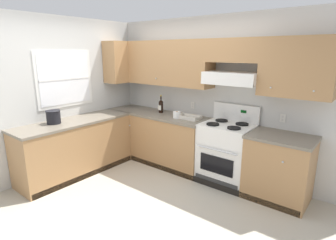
# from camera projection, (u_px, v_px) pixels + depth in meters

# --- Properties ---
(ground_plane) EXTENTS (7.04, 7.04, 0.00)m
(ground_plane) POSITION_uv_depth(u_px,v_px,m) (129.00, 196.00, 3.81)
(ground_plane) COLOR #B2AA99
(wall_back) EXTENTS (4.68, 0.57, 2.55)m
(wall_back) POSITION_uv_depth(u_px,v_px,m) (212.00, 84.00, 4.36)
(wall_back) COLOR silver
(wall_back) RESTS_ON ground_plane
(wall_left) EXTENTS (0.47, 4.00, 2.55)m
(wall_left) POSITION_uv_depth(u_px,v_px,m) (72.00, 90.00, 4.61)
(wall_left) COLOR silver
(wall_left) RESTS_ON ground_plane
(counter_back_run) EXTENTS (3.60, 0.65, 0.91)m
(counter_back_run) POSITION_uv_depth(u_px,v_px,m) (186.00, 145.00, 4.58)
(counter_back_run) COLOR #A87A4C
(counter_back_run) RESTS_ON ground_plane
(counter_left_run) EXTENTS (0.63, 1.91, 0.91)m
(counter_left_run) POSITION_uv_depth(u_px,v_px,m) (76.00, 147.00, 4.45)
(counter_left_run) COLOR #A87A4C
(counter_left_run) RESTS_ON ground_plane
(stove) EXTENTS (0.76, 0.62, 1.20)m
(stove) POSITION_uv_depth(u_px,v_px,m) (226.00, 153.00, 4.13)
(stove) COLOR white
(stove) RESTS_ON ground_plane
(wine_bottle) EXTENTS (0.08, 0.08, 0.32)m
(wine_bottle) POSITION_uv_depth(u_px,v_px,m) (161.00, 106.00, 4.88)
(wine_bottle) COLOR black
(wine_bottle) RESTS_ON counter_back_run
(bowl) EXTENTS (0.39, 0.22, 0.06)m
(bowl) POSITION_uv_depth(u_px,v_px,m) (189.00, 117.00, 4.46)
(bowl) COLOR beige
(bowl) RESTS_ON counter_back_run
(bucket) EXTENTS (0.22, 0.22, 0.21)m
(bucket) POSITION_uv_depth(u_px,v_px,m) (53.00, 117.00, 4.13)
(bucket) COLOR black
(bucket) RESTS_ON counter_left_run
(paper_towel_roll) EXTENTS (0.13, 0.13, 0.11)m
(paper_towel_roll) POSITION_uv_depth(u_px,v_px,m) (177.00, 115.00, 4.49)
(paper_towel_roll) COLOR white
(paper_towel_roll) RESTS_ON counter_back_run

